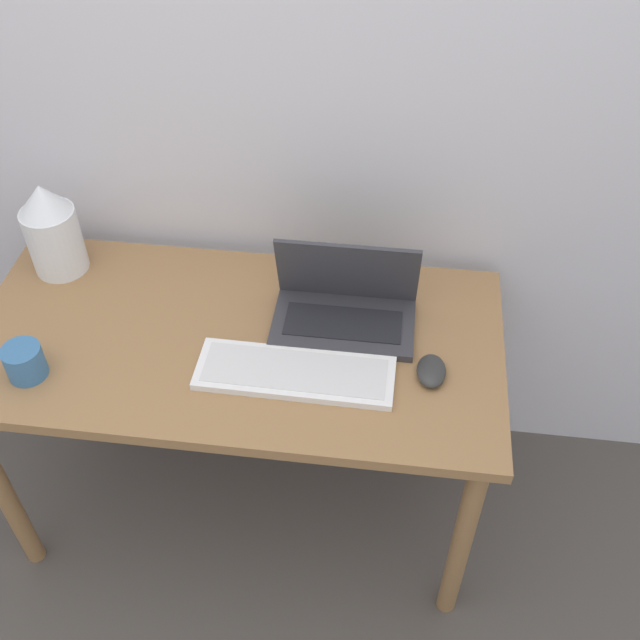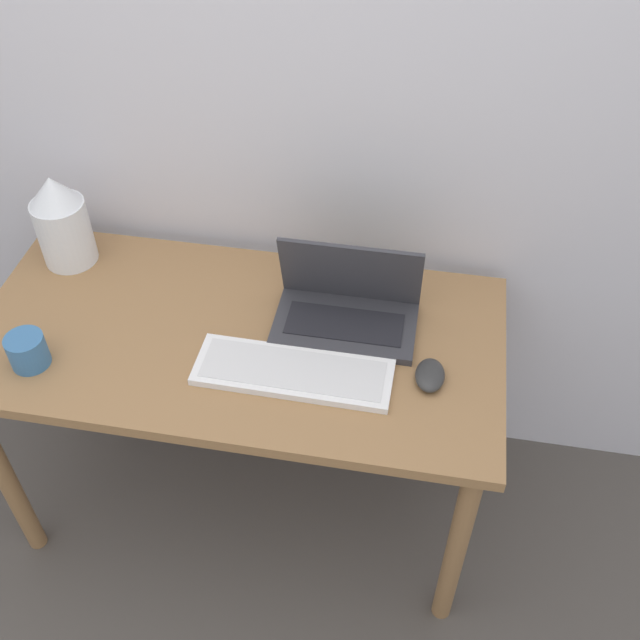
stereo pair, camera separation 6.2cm
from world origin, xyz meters
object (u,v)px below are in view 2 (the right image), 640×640
object	(u,v)px
vase	(61,221)
laptop	(347,306)
keyboard	(293,372)
mp3_player	(324,349)
mouse	(430,375)
mug	(27,351)

from	to	relation	value
vase	laptop	bearing A→B (deg)	-7.83
laptop	keyboard	size ratio (longest dim) A/B	0.75
keyboard	mp3_player	bearing A→B (deg)	57.26
mouse	mp3_player	distance (m)	0.26
vase	mp3_player	xyz separation A→B (m)	(0.72, -0.22, -0.12)
mouse	vase	bearing A→B (deg)	164.85
mouse	mp3_player	bearing A→B (deg)	169.22
vase	keyboard	bearing A→B (deg)	-24.44
laptop	vase	size ratio (longest dim) A/B	1.34
mouse	vase	xyz separation A→B (m)	(-0.97, 0.26, 0.11)
laptop	mug	distance (m)	0.75
mp3_player	mug	distance (m)	0.68
keyboard	mouse	distance (m)	0.31
keyboard	vase	bearing A→B (deg)	155.56
keyboard	mug	size ratio (longest dim) A/B	5.10
vase	mug	distance (m)	0.39
laptop	mouse	distance (m)	0.27
keyboard	mug	world-z (taller)	mug
laptop	mp3_player	distance (m)	0.13
vase	mp3_player	world-z (taller)	vase
mouse	mug	distance (m)	0.92
vase	mug	size ratio (longest dim) A/B	2.88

